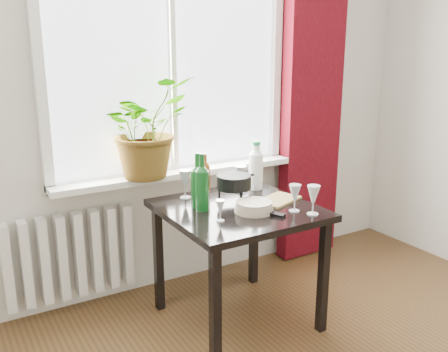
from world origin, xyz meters
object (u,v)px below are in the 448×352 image
wineglass_front_left (220,211)px  plate_stack (254,207)px  bottle_amber (205,173)px  tv_remote (272,214)px  table (238,221)px  fondue_pot (234,188)px  cleaning_bottle (256,165)px  wineglass_back_center (241,179)px  wineglass_front_right (313,200)px  radiator (70,255)px  cutting_board (278,200)px  wine_bottle_right (197,180)px  wineglass_far_right (295,198)px  potted_plant (145,128)px  wine_bottle_left (202,182)px  wineglass_back_left (185,184)px

wineglass_front_left → plate_stack: wineglass_front_left is taller
bottle_amber → tv_remote: (0.11, -0.59, -0.12)m
table → fondue_pot: size_ratio=3.54×
cleaning_bottle → tv_remote: (-0.21, -0.48, -0.16)m
cleaning_bottle → wineglass_back_center: (-0.13, -0.02, -0.07)m
table → wineglass_front_right: (0.29, -0.33, 0.18)m
radiator → table: bearing=-36.5°
radiator → cutting_board: cutting_board is taller
cleaning_bottle → tv_remote: 0.54m
wine_bottle_right → wineglass_far_right: size_ratio=2.01×
potted_plant → wine_bottle_left: potted_plant is taller
wineglass_back_center → wineglass_front_left: wineglass_back_center is taller
wine_bottle_left → wine_bottle_right: 0.06m
wineglass_front_right → wine_bottle_left: bearing=142.4°
wine_bottle_left → wineglass_front_right: bearing=-37.6°
wineglass_back_center → wineglass_back_left: (-0.36, 0.08, 0.00)m
radiator → wineglass_front_right: (1.14, -0.96, 0.45)m
bottle_amber → wineglass_front_right: 0.77m
radiator → tv_remote: 1.32m
wineglass_front_right → fondue_pot: 0.51m
wineglass_back_left → plate_stack: bearing=-63.1°
table → tv_remote: bearing=-68.2°
radiator → wineglass_far_right: (1.09, -0.86, 0.44)m
cleaning_bottle → cutting_board: bearing=-95.8°
wineglass_back_left → tv_remote: wineglass_back_left is taller
potted_plant → wineglass_front_right: (0.63, -0.88, -0.33)m
table → wine_bottle_left: wine_bottle_left is taller
table → plate_stack: plate_stack is taller
fondue_pot → cutting_board: 0.28m
radiator → wineglass_far_right: size_ratio=4.87×
bottle_amber → wineglass_back_center: (0.18, -0.14, -0.04)m
wineglass_far_right → cutting_board: wineglass_far_right is taller
wine_bottle_left → plate_stack: wine_bottle_left is taller
wineglass_far_right → radiator: bearing=141.5°
wine_bottle_left → cutting_board: size_ratio=1.25×
wine_bottle_left → fondue_pot: wine_bottle_left is taller
potted_plant → plate_stack: (0.37, -0.67, -0.39)m
potted_plant → wine_bottle_right: (0.14, -0.43, -0.26)m
bottle_amber → wineglass_back_center: bottle_amber is taller
wine_bottle_left → wineglass_far_right: bearing=-33.0°
potted_plant → cleaning_bottle: bearing=-24.5°
table → plate_stack: bearing=-76.3°
wine_bottle_left → plate_stack: bearing=-36.7°
fondue_pot → wineglass_far_right: bearing=-80.9°
potted_plant → wineglass_back_left: (0.15, -0.24, -0.33)m
table → wineglass_back_center: (0.17, 0.23, 0.18)m
wineglass_back_left → wineglass_back_center: bearing=-12.7°
wineglass_far_right → wineglass_front_left: 0.46m
wine_bottle_right → wineglass_back_center: bearing=16.9°
bottle_amber → wineglass_far_right: bearing=-67.2°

